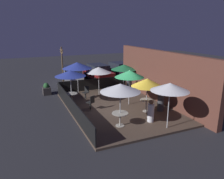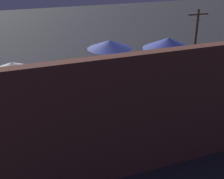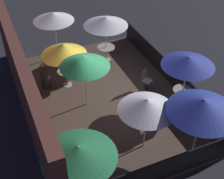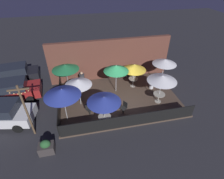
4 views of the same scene
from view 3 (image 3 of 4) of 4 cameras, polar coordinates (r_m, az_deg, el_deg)
ground_plane at (r=13.43m, az=-0.80°, el=-1.92°), size 60.00×60.00×0.00m
patio_deck at (r=13.39m, az=-0.81°, el=-1.72°), size 9.06×6.15×0.12m
building_wall at (r=11.71m, az=-15.98°, el=0.86°), size 10.66×0.36×3.67m
fence_front at (r=14.25m, az=10.51°, el=3.07°), size 8.86×0.05×0.95m
fence_side_left at (r=10.26m, az=9.19°, el=-14.33°), size 0.05×5.95×0.95m
patio_umbrella_0 at (r=14.73m, az=-1.16°, el=12.37°), size 2.09×2.09×2.32m
patio_umbrella_1 at (r=12.06m, az=13.80°, el=5.06°), size 2.04×2.04×2.35m
patio_umbrella_2 at (r=13.16m, az=-8.84°, el=7.26°), size 1.93×1.93×2.11m
patio_umbrella_3 at (r=11.80m, az=-5.04°, el=5.15°), size 1.95×1.95×2.36m
patio_umbrella_4 at (r=8.85m, az=-6.08°, el=-11.23°), size 2.20×2.20×2.07m
patio_umbrella_5 at (r=10.09m, az=6.40°, el=-2.79°), size 1.91×1.91×2.18m
patio_umbrella_6 at (r=9.95m, az=16.35°, el=-2.86°), size 2.28×2.28×2.50m
patio_umbrella_7 at (r=15.17m, az=-10.69°, el=12.94°), size 1.93×1.93×2.41m
dining_table_0 at (r=15.46m, az=-1.09°, el=7.29°), size 0.87×0.87×0.73m
dining_table_1 at (r=12.94m, az=12.79°, el=-0.65°), size 0.82×0.82×0.78m
dining_table_2 at (r=13.84m, az=-8.34°, el=2.81°), size 0.77×0.77×0.78m
patio_chair_0 at (r=11.88m, az=9.89°, el=-5.09°), size 0.56×0.56×0.91m
patio_chair_1 at (r=13.58m, az=6.15°, el=1.79°), size 0.55×0.55×0.94m
patron_0 at (r=15.13m, az=-7.69°, el=6.16°), size 0.37×0.37×1.28m
patron_1 at (r=10.60m, az=-7.03°, el=-10.80°), size 0.61×0.61×1.33m
patron_2 at (r=13.93m, az=-12.17°, el=2.34°), size 0.49×0.49×1.27m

